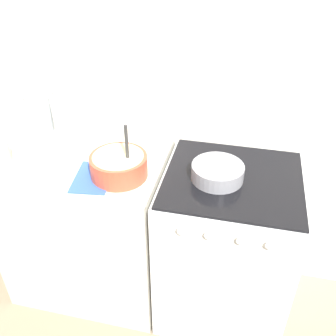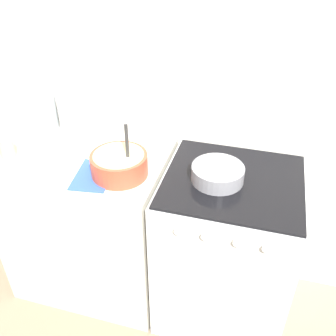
{
  "view_description": "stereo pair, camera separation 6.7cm",
  "coord_description": "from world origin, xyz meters",
  "px_view_note": "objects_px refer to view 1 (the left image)",
  "views": [
    {
      "loc": [
        0.36,
        -1.12,
        1.9
      ],
      "look_at": [
        0.05,
        0.24,
        0.95
      ],
      "focal_mm": 40.0,
      "sensor_mm": 36.0,
      "label": 1
    },
    {
      "loc": [
        0.42,
        -1.1,
        1.9
      ],
      "look_at": [
        0.05,
        0.24,
        0.95
      ],
      "focal_mm": 40.0,
      "sensor_mm": 36.0,
      "label": 2
    }
  ],
  "objects_px": {
    "baking_pan": "(218,172)",
    "storage_jar_middle": "(68,116)",
    "tin_can": "(2,153)",
    "storage_jar_left": "(39,116)",
    "mixing_bowl": "(119,165)",
    "stove": "(225,246)"
  },
  "relations": [
    {
      "from": "baking_pan",
      "to": "storage_jar_middle",
      "type": "height_order",
      "value": "storage_jar_middle"
    },
    {
      "from": "baking_pan",
      "to": "tin_can",
      "type": "relative_size",
      "value": 2.36
    },
    {
      "from": "storage_jar_left",
      "to": "tin_can",
      "type": "bearing_deg",
      "value": -94.53
    },
    {
      "from": "baking_pan",
      "to": "tin_can",
      "type": "xyz_separation_m",
      "value": [
        -1.03,
        -0.09,
        0.01
      ]
    },
    {
      "from": "mixing_bowl",
      "to": "storage_jar_middle",
      "type": "bearing_deg",
      "value": 141.53
    },
    {
      "from": "storage_jar_left",
      "to": "stove",
      "type": "bearing_deg",
      "value": -10.97
    },
    {
      "from": "stove",
      "to": "storage_jar_middle",
      "type": "bearing_deg",
      "value": 166.97
    },
    {
      "from": "tin_can",
      "to": "storage_jar_left",
      "type": "bearing_deg",
      "value": 85.47
    },
    {
      "from": "stove",
      "to": "storage_jar_left",
      "type": "height_order",
      "value": "storage_jar_left"
    },
    {
      "from": "storage_jar_left",
      "to": "tin_can",
      "type": "relative_size",
      "value": 2.14
    },
    {
      "from": "stove",
      "to": "tin_can",
      "type": "relative_size",
      "value": 8.89
    },
    {
      "from": "tin_can",
      "to": "storage_jar_middle",
      "type": "bearing_deg",
      "value": 58.04
    },
    {
      "from": "mixing_bowl",
      "to": "storage_jar_left",
      "type": "distance_m",
      "value": 0.64
    },
    {
      "from": "stove",
      "to": "storage_jar_middle",
      "type": "height_order",
      "value": "storage_jar_middle"
    },
    {
      "from": "mixing_bowl",
      "to": "baking_pan",
      "type": "bearing_deg",
      "value": 9.58
    },
    {
      "from": "stove",
      "to": "tin_can",
      "type": "distance_m",
      "value": 1.22
    },
    {
      "from": "baking_pan",
      "to": "storage_jar_middle",
      "type": "distance_m",
      "value": 0.87
    },
    {
      "from": "baking_pan",
      "to": "storage_jar_middle",
      "type": "bearing_deg",
      "value": 164.32
    },
    {
      "from": "storage_jar_left",
      "to": "storage_jar_middle",
      "type": "relative_size",
      "value": 0.81
    },
    {
      "from": "storage_jar_middle",
      "to": "storage_jar_left",
      "type": "bearing_deg",
      "value": 180.0
    },
    {
      "from": "mixing_bowl",
      "to": "storage_jar_left",
      "type": "relative_size",
      "value": 1.24
    },
    {
      "from": "stove",
      "to": "tin_can",
      "type": "xyz_separation_m",
      "value": [
        -1.1,
        -0.11,
        0.5
      ]
    }
  ]
}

